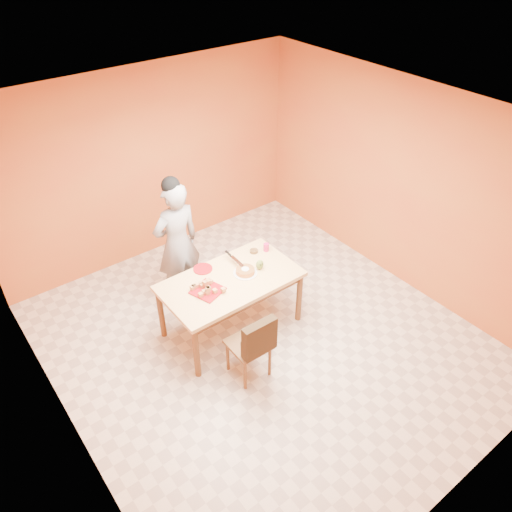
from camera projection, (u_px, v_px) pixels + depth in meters
floor at (263, 340)px, 6.01m from camera, size 5.00×5.00×0.00m
ceiling at (265, 126)px, 4.41m from camera, size 5.00×5.00×0.00m
wall_back at (151, 165)px, 6.80m from camera, size 4.50×0.00×4.50m
wall_left at (50, 347)px, 4.11m from camera, size 0.00×5.00×5.00m
wall_right at (403, 187)px, 6.31m from camera, size 0.00×5.00×5.00m
dining_table at (231, 285)px, 5.81m from camera, size 1.60×0.90×0.76m
dining_chair at (250, 343)px, 5.34m from camera, size 0.42×0.49×0.90m
pastry_pile at (207, 287)px, 5.54m from camera, size 0.28×0.28×0.09m
person at (177, 244)px, 6.18m from camera, size 0.62×0.41×1.68m
pastry_platter at (208, 291)px, 5.57m from camera, size 0.39×0.39×0.02m
red_dinner_plate at (203, 269)px, 5.89m from camera, size 0.26×0.26×0.01m
white_cake_plate at (245, 273)px, 5.83m from camera, size 0.29×0.29×0.01m
sponge_cake at (245, 271)px, 5.81m from camera, size 0.28×0.28×0.05m
cake_server at (237, 261)px, 5.92m from camera, size 0.06×0.25×0.01m
egg_ornament at (260, 265)px, 5.87m from camera, size 0.11×0.09×0.12m
magenta_glass at (266, 247)px, 6.18m from camera, size 0.09×0.09×0.10m
checker_tin at (254, 251)px, 6.17m from camera, size 0.13×0.13×0.03m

